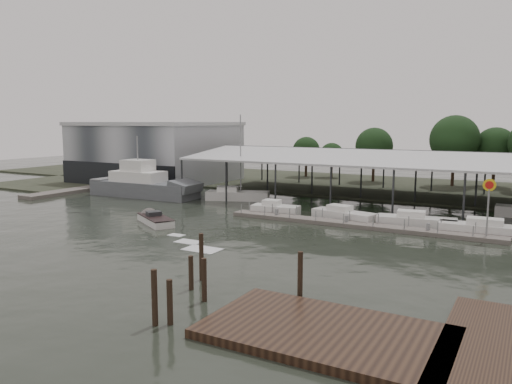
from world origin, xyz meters
The scene contains 18 objects.
ground centered at (0.00, 0.00, 0.00)m, with size 200.00×200.00×0.00m, color #242921.
land_strip_far centered at (0.00, 42.00, 0.10)m, with size 140.00×30.00×0.30m.
land_strip_west centered at (-40.00, 30.00, 0.10)m, with size 20.00×40.00×0.30m.
storage_warehouse centered at (-28.00, 29.94, 5.29)m, with size 24.50×20.50×10.50m.
covered_boat_shed centered at (17.00, 28.00, 6.13)m, with size 58.24×24.00×6.96m.
trawler_dock centered at (-30.00, 14.00, 0.25)m, with size 3.00×18.00×0.50m.
floating_dock centered at (15.00, 10.00, 0.20)m, with size 28.00×2.00×1.40m.
shell_fuel_sign centered at (27.00, 9.99, 3.93)m, with size 1.10×0.18×5.55m.
boardwalk_platform centered at (24.55, -15.27, 0.20)m, with size 15.00×12.00×0.50m.
grey_trawler centered at (-17.74, 15.31, 1.58)m, with size 16.99×5.25×8.84m.
white_sailboat centered at (-4.64, 18.91, 0.65)m, with size 8.79×5.52×11.69m.
speedboat_underway centered at (-4.10, 1.44, 0.39)m, with size 16.09×10.28×2.00m.
moored_cruiser_0 centered at (4.73, 12.07, 0.61)m, with size 5.60×2.75×1.70m.
moored_cruiser_1 centered at (12.80, 12.41, 0.61)m, with size 7.30×3.66×1.70m.
moored_cruiser_2 centered at (20.27, 12.73, 0.61)m, with size 7.95×3.31×1.70m.
moored_cruiser_3 centered at (27.11, 12.04, 0.61)m, with size 9.13×2.73×1.70m.
mooring_pilings centered at (13.96, -14.78, 1.06)m, with size 7.34×8.13×3.78m.
horizon_tree_line centered at (24.12, 47.69, 6.50)m, with size 70.19×10.75×11.61m.
Camera 1 is at (30.42, -38.00, 10.49)m, focal length 35.00 mm.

